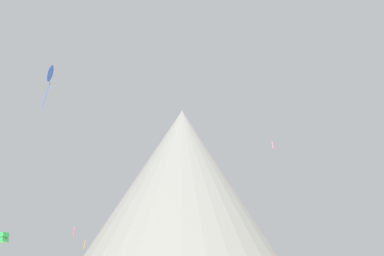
{
  "coord_description": "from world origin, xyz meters",
  "views": [
    {
      "loc": [
        -2.75,
        -27.18,
        4.8
      ],
      "look_at": [
        -0.62,
        37.7,
        25.79
      ],
      "focal_mm": 47.08,
      "sensor_mm": 36.0,
      "label": 1
    }
  ],
  "objects_px": {
    "kite_rainbow_low": "(74,232)",
    "kite_blue_high": "(50,74)",
    "kite_orange_low": "(84,245)",
    "rock_massif": "(180,209)",
    "kite_green_low": "(2,238)",
    "kite_pink_high": "(273,146)"
  },
  "relations": [
    {
      "from": "kite_orange_low",
      "to": "kite_blue_high",
      "type": "distance_m",
      "value": 25.71
    },
    {
      "from": "kite_green_low",
      "to": "kite_blue_high",
      "type": "distance_m",
      "value": 24.52
    },
    {
      "from": "rock_massif",
      "to": "kite_green_low",
      "type": "height_order",
      "value": "rock_massif"
    },
    {
      "from": "kite_rainbow_low",
      "to": "kite_blue_high",
      "type": "bearing_deg",
      "value": -152.03
    },
    {
      "from": "kite_rainbow_low",
      "to": "kite_blue_high",
      "type": "xyz_separation_m",
      "value": [
        -2.91,
        -12.26,
        21.88
      ]
    },
    {
      "from": "rock_massif",
      "to": "kite_orange_low",
      "type": "relative_size",
      "value": 53.89
    },
    {
      "from": "kite_orange_low",
      "to": "kite_pink_high",
      "type": "bearing_deg",
      "value": 147.0
    },
    {
      "from": "kite_rainbow_low",
      "to": "kite_pink_high",
      "type": "xyz_separation_m",
      "value": [
        33.43,
        4.58,
        15.76
      ]
    },
    {
      "from": "kite_green_low",
      "to": "kite_blue_high",
      "type": "xyz_separation_m",
      "value": [
        5.4,
        -3.28,
        23.69
      ]
    },
    {
      "from": "rock_massif",
      "to": "kite_rainbow_low",
      "type": "distance_m",
      "value": 44.18
    },
    {
      "from": "kite_pink_high",
      "to": "kite_orange_low",
      "type": "relative_size",
      "value": 1.26
    },
    {
      "from": "rock_massif",
      "to": "kite_green_low",
      "type": "bearing_deg",
      "value": -117.65
    },
    {
      "from": "kite_blue_high",
      "to": "rock_massif",
      "type": "bearing_deg",
      "value": 156.08
    },
    {
      "from": "kite_green_low",
      "to": "kite_rainbow_low",
      "type": "xyz_separation_m",
      "value": [
        8.32,
        8.98,
        1.82
      ]
    },
    {
      "from": "kite_green_low",
      "to": "kite_pink_high",
      "type": "distance_m",
      "value": 47.28
    },
    {
      "from": "kite_orange_low",
      "to": "kite_blue_high",
      "type": "bearing_deg",
      "value": -15.87
    },
    {
      "from": "kite_pink_high",
      "to": "kite_blue_high",
      "type": "bearing_deg",
      "value": 4.44
    },
    {
      "from": "kite_rainbow_low",
      "to": "kite_orange_low",
      "type": "xyz_separation_m",
      "value": [
        3.04,
        -7.48,
        -2.67
      ]
    },
    {
      "from": "kite_green_low",
      "to": "kite_orange_low",
      "type": "relative_size",
      "value": 1.41
    },
    {
      "from": "kite_rainbow_low",
      "to": "kite_green_low",
      "type": "bearing_deg",
      "value": 178.54
    },
    {
      "from": "rock_massif",
      "to": "kite_orange_low",
      "type": "bearing_deg",
      "value": -106.65
    },
    {
      "from": "rock_massif",
      "to": "kite_green_low",
      "type": "relative_size",
      "value": 38.34
    }
  ]
}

